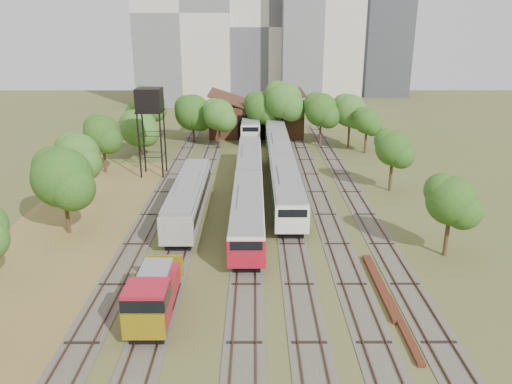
{
  "coord_description": "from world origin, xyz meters",
  "views": [
    {
      "loc": [
        -1.37,
        -30.19,
        18.66
      ],
      "look_at": [
        -1.21,
        17.72,
        2.5
      ],
      "focal_mm": 35.0,
      "sensor_mm": 36.0,
      "label": 1
    }
  ],
  "objects_px": {
    "railcar_red_set": "(249,186)",
    "water_tower": "(150,102)",
    "railcar_green_set": "(279,151)",
    "shunter_locomotive": "(153,298)"
  },
  "relations": [
    {
      "from": "railcar_red_set",
      "to": "railcar_green_set",
      "type": "relative_size",
      "value": 0.66
    },
    {
      "from": "railcar_red_set",
      "to": "water_tower",
      "type": "xyz_separation_m",
      "value": [
        -12.44,
        10.7,
        7.47
      ]
    },
    {
      "from": "railcar_red_set",
      "to": "water_tower",
      "type": "height_order",
      "value": "water_tower"
    },
    {
      "from": "railcar_red_set",
      "to": "railcar_green_set",
      "type": "xyz_separation_m",
      "value": [
        4.0,
        15.31,
        0.08
      ]
    },
    {
      "from": "shunter_locomotive",
      "to": "water_tower",
      "type": "distance_m",
      "value": 35.23
    },
    {
      "from": "shunter_locomotive",
      "to": "railcar_red_set",
      "type": "bearing_deg",
      "value": 75.41
    },
    {
      "from": "water_tower",
      "to": "railcar_red_set",
      "type": "bearing_deg",
      "value": -40.69
    },
    {
      "from": "shunter_locomotive",
      "to": "water_tower",
      "type": "height_order",
      "value": "water_tower"
    },
    {
      "from": "railcar_green_set",
      "to": "shunter_locomotive",
      "type": "distance_m",
      "value": 39.65
    },
    {
      "from": "railcar_green_set",
      "to": "shunter_locomotive",
      "type": "xyz_separation_m",
      "value": [
        -10.0,
        -38.37,
        -0.37
      ]
    }
  ]
}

